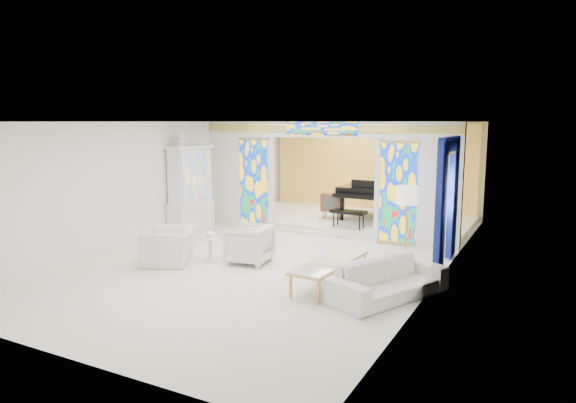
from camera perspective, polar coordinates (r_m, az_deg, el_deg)
The scene contains 24 objects.
floor at distance 11.87m, azimuth -0.11°, elevation -5.77°, with size 12.00×12.00×0.00m, color silver.
ceiling at distance 11.49m, azimuth -0.12°, elevation 8.87°, with size 7.00×12.00×0.02m, color white.
wall_back at distance 17.09m, azimuth 9.33°, elevation 3.72°, with size 7.00×0.02×3.00m, color white.
wall_front at distance 6.95m, azimuth -23.94°, elevation -4.40°, with size 7.00×0.02×3.00m, color white.
wall_left at distance 13.56m, azimuth -13.32°, elevation 2.28°, with size 0.02×12.00×3.00m, color white.
wall_right at distance 10.44m, azimuth 17.14°, elevation 0.20°, with size 0.02×12.00×3.00m, color white.
partition_wall at distance 13.35m, azimuth 3.89°, elevation 3.06°, with size 7.00×0.22×3.00m.
stained_glass_left at distance 14.24m, azimuth -3.80°, elevation 2.00°, with size 0.90×0.04×2.40m, color gold.
stained_glass_right at distance 12.62m, azimuth 12.14°, elevation 0.93°, with size 0.90×0.04×2.40m, color gold.
stained_glass_transom at distance 13.19m, azimuth 3.75°, elevation 8.07°, with size 2.00×0.04×0.34m, color gold.
alcove_platform at distance 15.51m, azimuth 6.97°, elevation -2.01°, with size 6.80×3.80×0.18m, color silver.
gold_curtain_back at distance 16.98m, azimuth 9.20°, elevation 3.69°, with size 6.70×0.10×2.90m, color #F0C953.
chandelier at distance 15.08m, azimuth 7.73°, elevation 7.08°, with size 0.48×0.48×0.30m, color #BE9542.
blue_drapes at distance 11.13m, azimuth 17.32°, elevation 1.12°, with size 0.14×1.85×2.65m.
china_cabinet at distance 13.88m, azimuth -10.77°, elevation 1.13°, with size 0.56×1.46×2.72m.
armchair_left at distance 11.25m, azimuth -12.96°, elevation -4.87°, with size 1.15×1.00×0.75m, color white.
armchair_right at distance 11.03m, azimuth -4.37°, elevation -4.76°, with size 0.87×0.90×0.82m, color white.
sofa at distance 9.05m, azimuth 11.11°, elevation -8.50°, with size 2.24×0.88×0.65m, color white.
side_table at distance 11.23m, azimuth -8.64°, elevation -4.90°, with size 0.43×0.43×0.53m.
vase at distance 11.17m, azimuth -8.67°, elevation -3.47°, with size 0.19×0.19×0.20m, color silver.
coffee_table at distance 9.53m, azimuth 4.74°, elevation -6.79°, with size 0.76×2.15×0.47m.
floor_lamp at distance 10.15m, azimuth 13.11°, elevation 0.21°, with size 0.56×0.56×1.78m.
grand_piano at distance 15.27m, azimuth 9.87°, elevation 1.14°, with size 1.97×2.99×1.18m.
tv_console at distance 15.09m, azimuth 4.97°, elevation -0.10°, with size 0.69×0.52×0.73m.
Camera 1 is at (5.36, -10.16, 3.01)m, focal length 32.00 mm.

